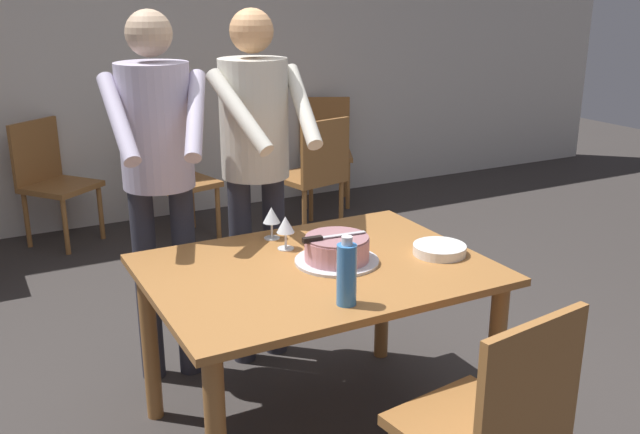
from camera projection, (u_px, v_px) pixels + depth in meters
ground_plane at (317, 428)px, 3.03m from camera, size 14.00×14.00×0.00m
back_wall at (117, 51)px, 5.41m from camera, size 10.00×0.12×2.70m
main_dining_table at (317, 293)px, 2.83m from camera, size 1.32×0.99×0.75m
cake_on_platter at (337, 251)px, 2.82m from camera, size 0.34×0.34×0.11m
cake_knife at (321, 238)px, 2.77m from camera, size 0.27×0.05×0.02m
plate_stack at (439, 249)px, 2.92m from camera, size 0.22×0.22×0.04m
wine_glass_near at (271, 216)px, 3.08m from camera, size 0.08×0.08×0.14m
wine_glass_far at (285, 226)px, 2.95m from camera, size 0.08×0.08×0.14m
water_bottle at (347, 273)px, 2.43m from camera, size 0.07×0.07×0.25m
person_cutting_cake at (256, 151)px, 3.31m from camera, size 0.47×0.56×1.72m
person_standing_beside at (158, 160)px, 3.13m from camera, size 0.46×0.57×1.72m
chair_near_side at (492, 424)px, 2.22m from camera, size 0.49×0.49×0.90m
background_chair_0 at (314, 172)px, 5.30m from camera, size 0.52×0.52×0.90m
background_chair_1 at (176, 173)px, 5.25m from camera, size 0.53×0.53×0.90m
background_chair_2 at (52, 178)px, 5.13m from camera, size 0.62×0.62×0.90m
background_chair_3 at (325, 146)px, 6.16m from camera, size 0.59×0.59×0.90m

